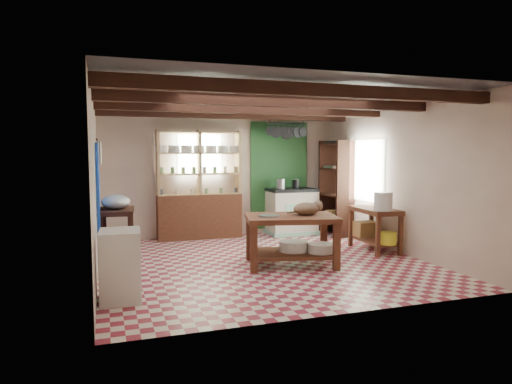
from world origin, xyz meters
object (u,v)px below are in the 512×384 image
object	(u,v)px
prep_table	(117,233)
cat	(306,209)
work_table	(291,240)
white_cabinet	(121,265)
stove	(291,211)
right_counter	(374,229)

from	to	relation	value
prep_table	cat	size ratio (longest dim) A/B	1.94
work_table	prep_table	size ratio (longest dim) A/B	1.68
work_table	white_cabinet	world-z (taller)	white_cabinet
work_table	prep_table	xyz separation A→B (m)	(-2.56, 1.38, 0.02)
work_table	white_cabinet	bearing A→B (deg)	-147.69
work_table	stove	bearing A→B (deg)	79.75
prep_table	cat	distance (m)	3.17
prep_table	white_cabinet	world-z (taller)	white_cabinet
cat	prep_table	bearing A→B (deg)	156.60
cat	work_table	bearing A→B (deg)	-178.69
work_table	right_counter	xyz separation A→B (m)	(1.82, 0.49, -0.01)
stove	cat	distance (m)	2.63
prep_table	right_counter	world-z (taller)	prep_table
cat	stove	bearing A→B (deg)	74.97
stove	prep_table	xyz separation A→B (m)	(-3.61, -1.10, -0.08)
cat	white_cabinet	bearing A→B (deg)	-159.45
work_table	right_counter	world-z (taller)	work_table
prep_table	white_cabinet	bearing A→B (deg)	-85.64
work_table	cat	size ratio (longest dim) A/B	3.24
right_counter	prep_table	bearing A→B (deg)	171.21
work_table	prep_table	distance (m)	2.91
white_cabinet	cat	bearing A→B (deg)	21.12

